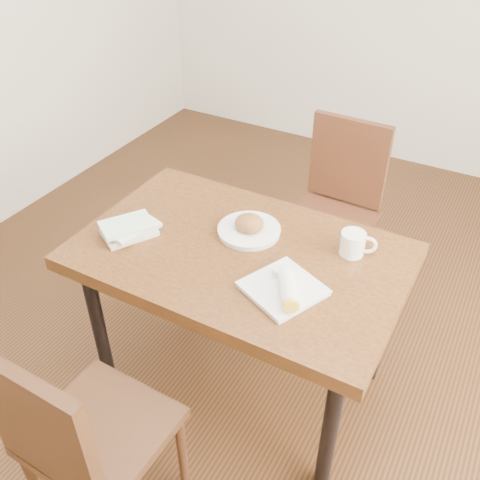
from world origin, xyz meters
The scene contains 9 objects.
ground centered at (0.00, 0.00, -0.01)m, with size 4.00×5.00×0.01m, color #472814.
room_walls centered at (0.00, 0.00, 1.63)m, with size 4.02×5.02×2.80m.
table centered at (0.00, 0.00, 0.67)m, with size 1.27×0.81×0.75m.
chair_near centered at (-0.11, -0.84, 0.55)m, with size 0.43×0.43×0.95m.
chair_far centered at (0.10, 0.83, 0.55)m, with size 0.43×0.43×0.95m.
plate_scone centered at (-0.02, 0.12, 0.78)m, with size 0.26×0.26×0.08m.
coffee_mug centered at (0.39, 0.19, 0.80)m, with size 0.14×0.10×0.10m.
plate_burrito centered at (0.26, -0.14, 0.78)m, with size 0.32×0.32×0.08m.
book_stack centered at (-0.44, -0.12, 0.78)m, with size 0.23×0.25×0.05m.
Camera 1 is at (0.80, -1.43, 2.02)m, focal length 40.00 mm.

